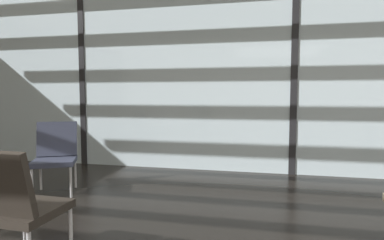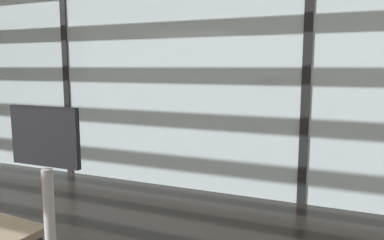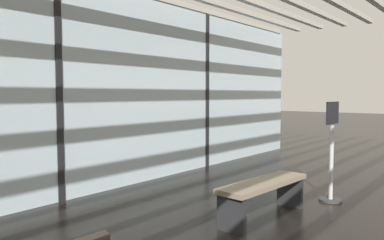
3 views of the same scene
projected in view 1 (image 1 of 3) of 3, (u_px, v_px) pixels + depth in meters
glass_curtain_wall at (294, 68)px, 4.78m from camera, size 14.00×0.08×3.23m
window_mullion_0 at (83, 72)px, 5.53m from camera, size 0.10×0.12×3.23m
window_mullion_1 at (294, 68)px, 4.78m from camera, size 0.10×0.12×3.23m
parked_airplane at (307, 69)px, 10.07m from camera, size 12.70×4.05×4.05m
lounge_chair_1 at (56, 153)px, 3.97m from camera, size 0.66×0.68×0.87m
lounge_chair_2 at (15, 202)px, 2.15m from camera, size 0.50×0.54×0.87m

